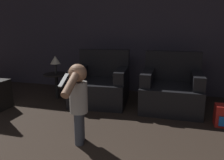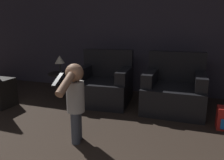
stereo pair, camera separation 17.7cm
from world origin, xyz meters
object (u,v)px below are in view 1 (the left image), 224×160
at_px(armchair_left, 101,85).
at_px(lamp, 55,60).
at_px(armchair_right, 171,90).
at_px(person_toddler, 78,98).

height_order(armchair_left, lamp, armchair_left).
relative_size(armchair_right, person_toddler, 1.02).
bearing_deg(person_toddler, lamp, 22.02).
bearing_deg(armchair_right, lamp, -178.46).
relative_size(armchair_left, armchair_right, 1.08).
bearing_deg(armchair_left, armchair_right, -5.06).
xyz_separation_m(person_toddler, lamp, (-1.05, 1.36, 0.18)).
distance_m(armchair_left, person_toddler, 1.45).
xyz_separation_m(armchair_left, lamp, (-0.82, -0.06, 0.40)).
xyz_separation_m(armchair_right, lamp, (-1.99, -0.06, 0.40)).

